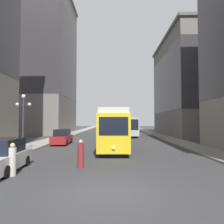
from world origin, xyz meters
The scene contains 12 objects.
ground_plane centered at (0.00, 0.00, 0.00)m, with size 200.00×200.00×0.00m, color #38383A.
sidewalk_left centered at (-8.71, 40.00, 0.07)m, with size 2.68×120.00×0.15m, color gray.
sidewalk_right centered at (8.71, 40.00, 0.07)m, with size 2.68×120.00×0.15m, color gray.
streetcar centered at (0.13, 13.24, 2.10)m, with size 2.74×12.49×3.89m.
transit_bus centered at (2.98, 30.64, 1.95)m, with size 2.60×11.63×3.45m.
parked_car_left_near centered at (-6.07, 16.83, 0.84)m, with size 1.97×4.72×1.82m.
parked_car_left_mid centered at (-6.07, 3.19, 0.84)m, with size 2.10×4.76×1.82m.
pedestrian_crossing_near centered at (-5.06, 2.25, 0.79)m, with size 0.38×0.38×1.70m.
pedestrian_crossing_far centered at (-1.81, 4.14, 0.79)m, with size 0.38×0.38×1.71m.
lamp_post_left_near centered at (-7.97, 10.18, 3.52)m, with size 1.41×0.36×5.09m.
building_left_midblock centered at (-17.70, 39.24, 16.56)m, with size 15.92×18.81×32.11m.
building_right_corner centered at (15.56, 32.10, 9.67)m, with size 11.63×21.12×18.83m.
Camera 1 is at (0.21, -8.68, 2.86)m, focal length 33.72 mm.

